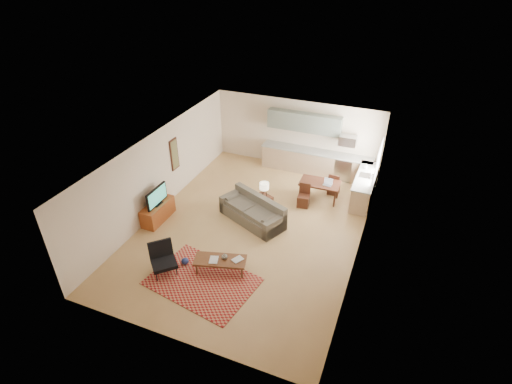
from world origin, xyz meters
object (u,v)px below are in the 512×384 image
at_px(sofa, 252,210).
at_px(tv_credenza, 158,212).
at_px(coffee_table, 220,265).
at_px(dining_table, 319,191).
at_px(console_table, 264,204).
at_px(armchair, 163,260).

distance_m(sofa, tv_credenza, 3.03).
relative_size(coffee_table, dining_table, 1.04).
distance_m(coffee_table, dining_table, 4.78).
relative_size(tv_credenza, console_table, 2.06).
distance_m(armchair, dining_table, 5.91).
bearing_deg(console_table, coffee_table, -66.36).
bearing_deg(coffee_table, console_table, 72.87).
relative_size(armchair, tv_credenza, 0.66).
relative_size(sofa, console_table, 3.71).
bearing_deg(tv_credenza, coffee_table, -25.77).
xyz_separation_m(console_table, dining_table, (1.49, 1.42, 0.03)).
bearing_deg(dining_table, coffee_table, -110.77).
height_order(sofa, armchair, armchair).
relative_size(sofa, tv_credenza, 1.79).
relative_size(sofa, dining_table, 1.71).
relative_size(console_table, dining_table, 0.46).
bearing_deg(sofa, armchair, -88.35).
xyz_separation_m(coffee_table, tv_credenza, (-2.93, 1.41, 0.09)).
bearing_deg(console_table, sofa, -79.98).
height_order(tv_credenza, dining_table, dining_table).
bearing_deg(armchair, console_table, 23.71).
bearing_deg(coffee_table, dining_table, 55.05).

